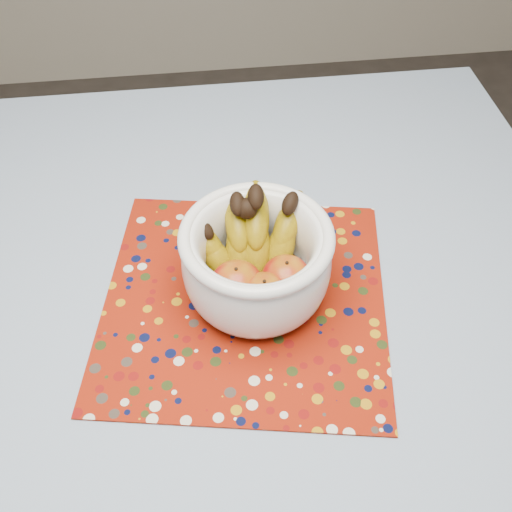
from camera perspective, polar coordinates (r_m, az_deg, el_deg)
The scene contains 4 objects.
table at distance 0.98m, azimuth -4.52°, elevation -9.70°, with size 1.20×1.20×0.75m.
tablecloth at distance 0.91m, azimuth -4.82°, elevation -6.96°, with size 1.32×1.32×0.01m, color #617FA2.
placemat at distance 0.93m, azimuth -1.08°, elevation -4.10°, with size 0.43×0.43×0.00m, color maroon.
fruit_bowl at distance 0.89m, azimuth -0.05°, elevation 0.14°, with size 0.26×0.24×0.17m.
Camera 1 is at (0.01, -0.53, 1.50)m, focal length 42.00 mm.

